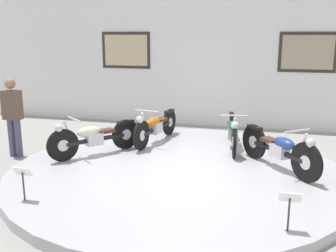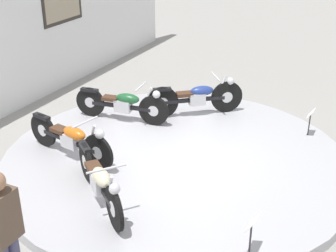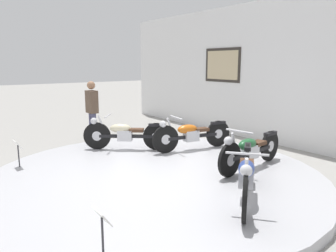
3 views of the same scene
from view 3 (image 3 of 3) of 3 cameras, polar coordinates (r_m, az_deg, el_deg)
ground_plane at (r=5.94m, az=-2.17°, el=-9.65°), size 60.00×60.00×0.00m
display_platform at (r=5.92m, az=-2.18°, el=-8.90°), size 5.90×5.90×0.17m
back_wall at (r=8.63m, az=21.52°, el=8.55°), size 14.00×0.22×3.69m
motorcycle_cream at (r=7.40m, az=-7.53°, el=-1.25°), size 1.28×1.56×0.78m
motorcycle_orange at (r=7.33m, az=4.03°, el=-1.32°), size 0.56×1.93×0.78m
motorcycle_green at (r=6.19m, az=14.10°, el=-3.94°), size 0.54×1.94×0.78m
motorcycle_blue at (r=4.76m, az=13.47°, el=-8.13°), size 1.31×1.59×0.80m
info_placard_front_left at (r=6.72m, az=-24.67°, el=-3.49°), size 0.26×0.11×0.51m
info_placard_front_centre at (r=3.44m, az=-11.42°, el=-16.17°), size 0.26×0.11×0.51m
visitor_standing at (r=8.91m, az=-13.09°, el=3.05°), size 0.36×0.22×1.62m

